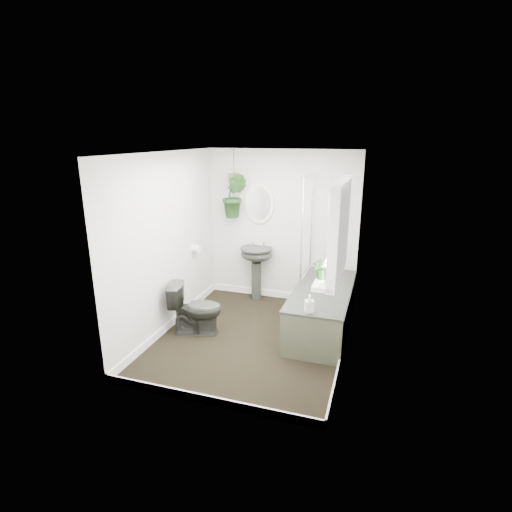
% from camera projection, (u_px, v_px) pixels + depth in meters
% --- Properties ---
extents(floor, '(2.30, 2.80, 0.02)m').
position_uv_depth(floor, '(252.00, 338.00, 5.12)').
color(floor, black).
rests_on(floor, ground).
extents(ceiling, '(2.30, 2.80, 0.02)m').
position_uv_depth(ceiling, '(252.00, 152.00, 4.44)').
color(ceiling, white).
rests_on(ceiling, ground).
extents(wall_back, '(2.30, 0.02, 2.30)m').
position_uv_depth(wall_back, '(282.00, 227.00, 6.06)').
color(wall_back, silver).
rests_on(wall_back, ground).
extents(wall_front, '(2.30, 0.02, 2.30)m').
position_uv_depth(wall_front, '(201.00, 294.00, 3.50)').
color(wall_front, silver).
rests_on(wall_front, ground).
extents(wall_left, '(0.02, 2.80, 2.30)m').
position_uv_depth(wall_left, '(167.00, 244.00, 5.12)').
color(wall_left, silver).
rests_on(wall_left, ground).
extents(wall_right, '(0.02, 2.80, 2.30)m').
position_uv_depth(wall_right, '(351.00, 260.00, 4.44)').
color(wall_right, silver).
rests_on(wall_right, ground).
extents(skirting, '(2.30, 2.80, 0.10)m').
position_uv_depth(skirting, '(252.00, 334.00, 5.10)').
color(skirting, white).
rests_on(skirting, floor).
extents(bathtub, '(0.72, 1.72, 0.58)m').
position_uv_depth(bathtub, '(322.00, 309.00, 5.25)').
color(bathtub, '#292A25').
rests_on(bathtub, floor).
extents(bath_screen, '(0.04, 0.72, 1.40)m').
position_uv_depth(bath_screen, '(307.00, 226.00, 5.50)').
color(bath_screen, silver).
rests_on(bath_screen, bathtub).
extents(shower_box, '(0.20, 0.10, 0.35)m').
position_uv_depth(shower_box, '(336.00, 204.00, 5.64)').
color(shower_box, white).
rests_on(shower_box, wall_back).
extents(oval_mirror, '(0.46, 0.03, 0.62)m').
position_uv_depth(oval_mirror, '(259.00, 203.00, 6.03)').
color(oval_mirror, beige).
rests_on(oval_mirror, wall_back).
extents(wall_sconce, '(0.04, 0.04, 0.22)m').
position_uv_depth(wall_sconce, '(234.00, 208.00, 6.16)').
color(wall_sconce, black).
rests_on(wall_sconce, wall_back).
extents(toilet_roll_holder, '(0.11, 0.11, 0.11)m').
position_uv_depth(toilet_roll_holder, '(196.00, 249.00, 5.81)').
color(toilet_roll_holder, white).
rests_on(toilet_roll_holder, wall_left).
extents(window_recess, '(0.08, 1.00, 0.90)m').
position_uv_depth(window_recess, '(340.00, 230.00, 3.67)').
color(window_recess, white).
rests_on(window_recess, wall_right).
extents(window_sill, '(0.18, 1.00, 0.04)m').
position_uv_depth(window_sill, '(330.00, 272.00, 3.82)').
color(window_sill, white).
rests_on(window_sill, wall_right).
extents(window_blinds, '(0.01, 0.86, 0.76)m').
position_uv_depth(window_blinds, '(335.00, 230.00, 3.69)').
color(window_blinds, white).
rests_on(window_blinds, wall_right).
extents(toilet, '(0.73, 0.53, 0.68)m').
position_uv_depth(toilet, '(196.00, 308.00, 5.17)').
color(toilet, '#292A25').
rests_on(toilet, floor).
extents(pedestal_sink, '(0.53, 0.47, 0.84)m').
position_uv_depth(pedestal_sink, '(256.00, 273.00, 6.22)').
color(pedestal_sink, '#292A25').
rests_on(pedestal_sink, floor).
extents(sill_plant, '(0.24, 0.23, 0.21)m').
position_uv_depth(sill_plant, '(323.00, 267.00, 3.56)').
color(sill_plant, black).
rests_on(sill_plant, window_sill).
extents(hanging_plant, '(0.40, 0.34, 0.66)m').
position_uv_depth(hanging_plant, '(234.00, 196.00, 5.99)').
color(hanging_plant, black).
rests_on(hanging_plant, ceiling).
extents(soap_bottle, '(0.12, 0.13, 0.21)m').
position_uv_depth(soap_bottle, '(309.00, 304.00, 4.45)').
color(soap_bottle, '#2E2A2B').
rests_on(soap_bottle, bathtub).
extents(hanging_pot, '(0.16, 0.16, 0.12)m').
position_uv_depth(hanging_pot, '(234.00, 178.00, 5.91)').
color(hanging_pot, brown).
rests_on(hanging_pot, ceiling).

